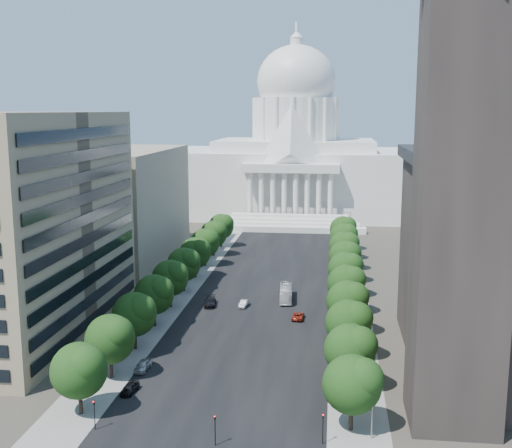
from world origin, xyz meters
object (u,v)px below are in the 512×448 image
at_px(car_red, 298,316).
at_px(car_parked, 143,366).
at_px(car_silver, 244,304).
at_px(car_dark_b, 210,302).
at_px(city_bus, 286,293).
at_px(car_dark_a, 130,388).

distance_m(car_red, car_parked, 36.13).
xyz_separation_m(car_silver, car_dark_b, (-7.10, -0.15, 0.15)).
xyz_separation_m(car_silver, city_bus, (8.32, 6.02, 0.82)).
relative_size(car_silver, car_parked, 0.88).
bearing_deg(car_dark_a, car_dark_b, 91.88).
xyz_separation_m(car_dark_a, car_red, (22.26, 36.19, -0.04)).
height_order(car_parked, city_bus, city_bus).
bearing_deg(city_bus, car_dark_b, -161.89).
height_order(car_dark_a, car_dark_b, car_dark_b).
relative_size(car_parked, city_bus, 0.43).
relative_size(car_silver, city_bus, 0.38).
xyz_separation_m(car_red, car_dark_b, (-18.76, 6.48, 0.17)).
distance_m(car_dark_a, car_red, 42.49).
xyz_separation_m(car_dark_b, car_parked, (-4.00, -34.53, -0.04)).
bearing_deg(car_silver, city_bus, 41.85).
xyz_separation_m(car_dark_a, car_dark_b, (3.50, 42.67, 0.13)).
relative_size(car_dark_b, car_parked, 1.24).
bearing_deg(car_parked, car_dark_b, 85.72).
bearing_deg(city_bus, car_silver, -147.79).
bearing_deg(car_dark_b, car_red, -26.60).
height_order(car_dark_b, car_parked, car_dark_b).
relative_size(car_red, car_dark_b, 0.83).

